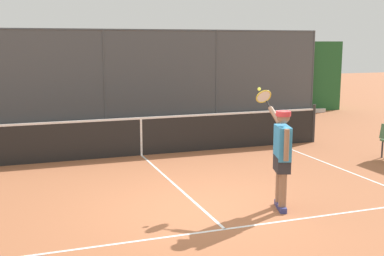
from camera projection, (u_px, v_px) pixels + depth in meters
name	position (u px, v px, depth m)	size (l,w,h in m)	color
ground_plane	(203.00, 210.00, 8.32)	(60.00, 60.00, 0.00)	#A8603D
court_line_markings	(232.00, 236.00, 7.22)	(7.81, 9.58, 0.01)	white
fence_backdrop	(101.00, 82.00, 17.54)	(19.61, 1.37, 3.23)	#474C51
tennis_net	(141.00, 136.00, 12.27)	(10.03, 0.09, 1.07)	#2D2D2D
tennis_player	(282.00, 152.00, 8.24)	(0.41, 1.41, 1.97)	navy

